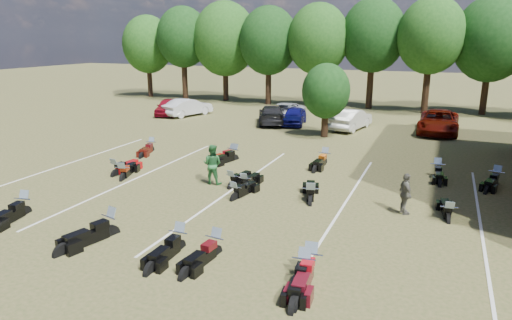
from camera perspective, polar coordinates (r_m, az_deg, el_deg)
The scene contains 32 objects.
ground at distance 16.69m, azimuth 1.97°, elevation -8.11°, with size 160.00×160.00×0.00m, color brown.
car_0 at distance 40.49m, azimuth -10.92°, elevation 6.55°, with size 1.67×4.16×1.42m, color maroon.
car_1 at distance 39.78m, azimuth -8.51°, elevation 6.56°, with size 1.57×4.50×1.48m, color silver.
car_2 at distance 37.21m, azimuth 3.48°, elevation 6.01°, with size 2.26×4.91×1.36m, color #9CA0A4.
car_3 at distance 35.71m, azimuth 1.97°, elevation 5.69°, with size 2.00×4.91×1.42m, color black.
car_4 at distance 35.36m, azimuth 4.80°, elevation 5.49°, with size 1.59×3.96×1.35m, color #0B0B50.
car_5 at distance 34.17m, azimuth 11.81°, elevation 5.02°, with size 1.60×4.58×1.51m, color beige.
car_6 at distance 34.70m, azimuth 21.85°, elevation 4.46°, with size 2.63×5.71×1.59m, color #610E05.
person_green at distance 21.01m, azimuth -5.48°, elevation -0.53°, with size 0.90×0.71×1.86m, color #25642F.
person_grey at distance 18.30m, azimuth 18.17°, elevation -4.04°, with size 0.95×0.39×1.62m, color #565349.
motorcycle_1 at distance 19.73m, azimuth -26.92°, elevation -6.07°, with size 0.74×2.33×1.30m, color black, non-canonical shape.
motorcycle_2 at distance 16.64m, azimuth -17.72°, elevation -8.95°, with size 0.79×2.47×1.38m, color black, non-canonical shape.
motorcycle_3 at distance 15.10m, azimuth -9.59°, elevation -10.96°, with size 0.71×2.22×1.24m, color black, non-canonical shape.
motorcycle_4 at distance 13.38m, azimuth 5.94°, elevation -14.46°, with size 0.70×2.21×1.23m, color black, non-canonical shape.
motorcycle_5 at distance 14.61m, azimuth -5.11°, elevation -11.72°, with size 0.69×2.16×1.21m, color black, non-canonical shape.
motorcycle_6 at distance 13.59m, azimuth 6.73°, elevation -13.98°, with size 0.75×2.36×1.32m, color #460A12, non-canonical shape.
motorcycle_7 at distance 23.40m, azimuth -17.10°, elevation -1.88°, with size 0.71×2.21×1.23m, color #990B0D, non-canonical shape.
motorcycle_8 at distance 22.65m, azimuth -16.29°, elevation -2.38°, with size 0.70×2.20×1.23m, color black, non-canonical shape.
motorcycle_9 at distance 20.34m, azimuth -1.43°, elevation -3.74°, with size 0.64×2.01×1.12m, color black, non-canonical shape.
motorcycle_10 at distance 20.64m, azimuth -3.03°, elevation -3.47°, with size 0.66×2.08×1.16m, color black, non-canonical shape.
motorcycle_11 at distance 19.18m, azimuth -2.65°, elevation -4.95°, with size 0.65×2.04×1.14m, color black, non-canonical shape.
motorcycle_12 at distance 18.85m, azimuth 6.78°, elevation -5.42°, with size 0.74×2.33×1.30m, color black, non-canonical shape.
motorcycle_13 at distance 18.42m, azimuth 22.83°, elevation -7.06°, with size 0.64×2.01×1.12m, color black, non-canonical shape.
motorcycle_14 at distance 27.80m, azimuth -12.92°, elevation 1.07°, with size 0.67×2.09×1.17m, color #410D09, non-canonical shape.
motorcycle_15 at distance 25.48m, azimuth -3.08°, elevation 0.16°, with size 0.67×2.09×1.17m, color maroon, non-canonical shape.
motorcycle_16 at distance 25.19m, azimuth -2.74°, elevation -0.01°, with size 0.71×2.24×1.25m, color black, non-canonical shape.
motorcycle_17 at distance 24.67m, azimuth 8.52°, elevation -0.50°, with size 0.72×2.24×1.25m, color black, non-canonical shape.
motorcycle_19 at distance 24.02m, azimuth 21.63°, elevation -1.86°, with size 0.70×2.20×1.23m, color black, non-canonical shape.
motorcycle_20 at distance 23.83m, azimuth 27.71°, elevation -2.69°, with size 0.70×2.19×1.22m, color black, non-canonical shape.
tree_line at distance 43.83m, azimuth 14.66°, elevation 14.34°, with size 56.00×6.00×9.79m.
young_tree_midfield at distance 30.96m, azimuth 8.75°, elevation 8.51°, with size 3.20×3.20×4.70m.
parking_lines at distance 20.37m, azimuth -2.98°, elevation -3.72°, with size 20.10×14.00×0.01m.
Camera 1 is at (5.34, -14.37, 6.60)m, focal length 32.00 mm.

